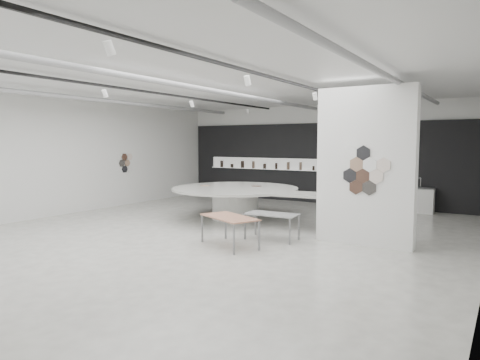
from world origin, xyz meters
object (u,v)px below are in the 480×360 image
Objects in this scene: sample_table_wood at (229,219)px; sample_table_stone at (272,216)px; partition_column at (365,167)px; display_island at (237,199)px; kitchen_counter at (411,200)px.

sample_table_wood is 1.27× the size of sample_table_stone.
partition_column is 4.55m from display_island.
sample_table_stone is 0.85× the size of kitchen_counter.
kitchen_counter reaches higher than display_island.
partition_column is 0.69× the size of display_island.
display_island reaches higher than sample_table_stone.
display_island is (-4.24, 1.19, -1.16)m from partition_column.
sample_table_wood is at bearing -115.00° from sample_table_stone.
display_island is 3.43m from sample_table_wood.
sample_table_stone is at bearing -45.85° from display_island.
kitchen_counter is at bearing 40.34° from display_island.
sample_table_stone is (-2.02, -0.71, -1.21)m from partition_column.
kitchen_counter is at bearing 71.06° from sample_table_wood.
partition_column is 3.31m from sample_table_wood.
partition_column is 2.40× the size of kitchen_counter.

